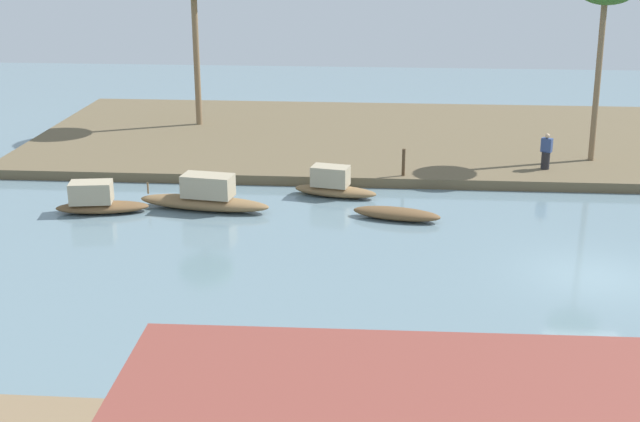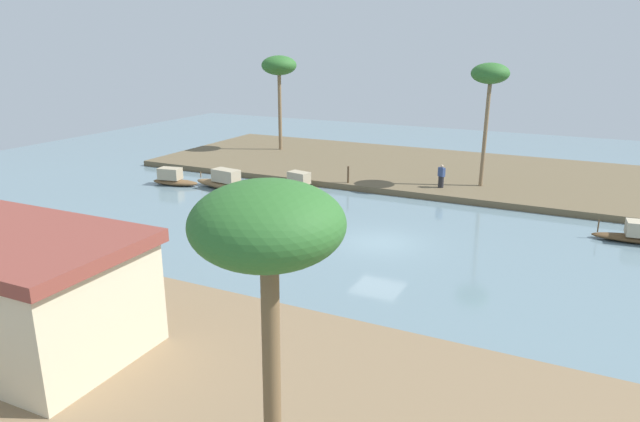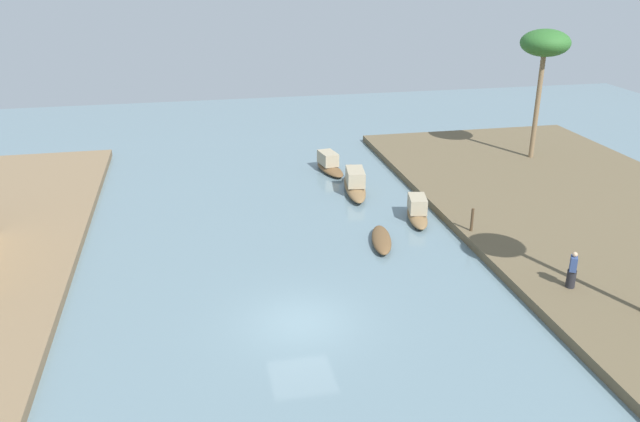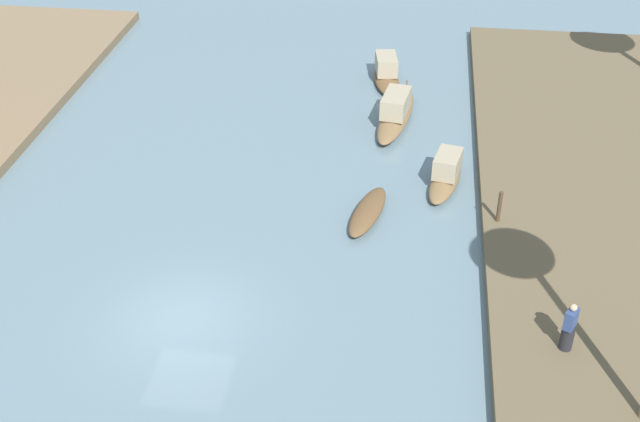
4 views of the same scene
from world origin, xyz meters
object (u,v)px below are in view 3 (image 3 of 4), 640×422
sampan_with_red_awning (329,164)px  person_on_near_bank (572,272)px  sampan_open_hull (355,184)px  palm_tree_left_far (545,45)px  mooring_post (472,220)px  sampan_downstream_large (381,240)px  sampan_near_left_bank (417,211)px

sampan_with_red_awning → person_on_near_bank: bearing=-170.4°
sampan_with_red_awning → sampan_open_hull: bearing=179.9°
palm_tree_left_far → sampan_with_red_awning: bearing=85.6°
sampan_open_hull → mooring_post: size_ratio=4.60×
sampan_downstream_large → palm_tree_left_far: 18.53m
sampan_near_left_bank → palm_tree_left_far: bearing=-42.0°
sampan_with_red_awning → sampan_near_left_bank: size_ratio=1.03×
sampan_with_red_awning → sampan_open_hull: 4.07m
sampan_near_left_bank → sampan_open_hull: bearing=35.9°
person_on_near_bank → palm_tree_left_far: (16.72, -7.48, 6.56)m
mooring_post → sampan_downstream_large: bearing=86.2°
palm_tree_left_far → mooring_post: bearing=139.6°
sampan_open_hull → palm_tree_left_far: palm_tree_left_far is taller
sampan_open_hull → sampan_downstream_large: bearing=-176.0°
mooring_post → sampan_near_left_bank: bearing=31.6°
person_on_near_bank → mooring_post: 6.31m
person_on_near_bank → palm_tree_left_far: size_ratio=0.19×
sampan_downstream_large → sampan_open_hull: sampan_open_hull is taller
sampan_with_red_awning → sampan_downstream_large: bearing=171.0°
sampan_near_left_bank → sampan_open_hull: 5.24m
sampan_near_left_bank → sampan_downstream_large: 3.72m
sampan_with_red_awning → person_on_near_bank: person_on_near_bank is taller
sampan_with_red_awning → sampan_near_left_bank: sampan_near_left_bank is taller
sampan_open_hull → person_on_near_bank: bearing=-149.9°
sampan_with_red_awning → palm_tree_left_far: bearing=-103.7°
sampan_near_left_bank → sampan_downstream_large: (-2.53, 2.71, -0.25)m
sampan_with_red_awning → sampan_downstream_large: 11.35m
sampan_with_red_awning → mooring_post: (-11.65, -4.50, 0.54)m
sampan_open_hull → palm_tree_left_far: 15.04m
mooring_post → palm_tree_left_far: (10.60, -9.02, 6.67)m
sampan_downstream_large → person_on_near_bank: 8.82m
sampan_near_left_bank → sampan_open_hull: size_ratio=0.66×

